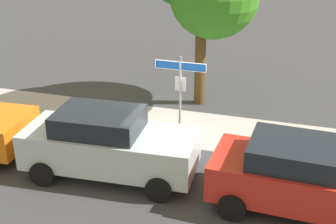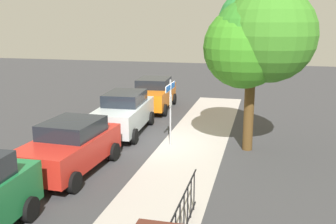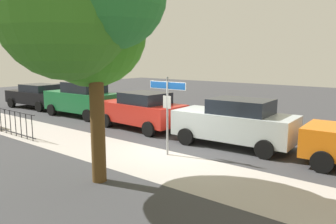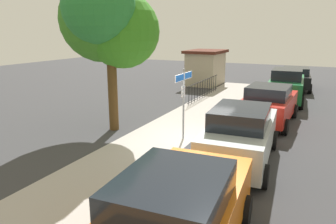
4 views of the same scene
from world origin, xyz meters
name	(u,v)px [view 4 (image 4 of 4)]	position (x,y,z in m)	size (l,w,h in m)	color
ground_plane	(193,140)	(0.00, 0.00, 0.00)	(60.00, 60.00, 0.00)	#38383A
sidewalk_strip	(182,122)	(2.00, 1.30, 0.00)	(24.00, 2.60, 0.00)	#AAA39B
street_sign	(184,90)	(-0.01, 0.40, 1.87)	(1.50, 0.07, 2.64)	#9EA0A5
shade_tree	(110,21)	(0.08, 3.56, 4.31)	(3.98, 3.98, 6.11)	#50371A
car_orange	(177,216)	(-6.05, -2.03, 0.88)	(4.49, 2.32, 1.71)	orange
car_silver	(241,134)	(-1.25, -2.01, 0.90)	(4.53, 2.18, 1.78)	#B6C1C2
car_red	(269,104)	(3.55, -2.12, 0.87)	(4.23, 2.23, 1.69)	red
car_green	(286,86)	(8.35, -2.37, 0.96)	(4.59, 2.10, 1.92)	#196B36
car_black	(295,78)	(13.15, -2.50, 0.80)	(4.56, 2.33, 1.54)	black
iron_fence	(204,88)	(7.71, 2.30, 0.56)	(5.31, 0.04, 1.07)	black
utility_shed	(206,67)	(12.37, 3.80, 1.32)	(3.52, 2.52, 2.58)	tan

